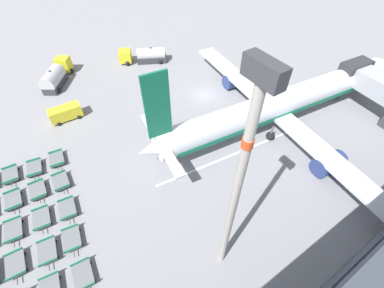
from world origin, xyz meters
TOP-DOWN VIEW (x-y plane):
  - ground_plane at (0.00, 0.00)m, footprint 500.00×500.00m
  - airplane at (11.22, 5.23)m, footprint 40.80×43.58m
  - fuel_tanker_primary at (-15.62, -3.22)m, footprint 6.29×9.11m
  - fuel_tanker_secondary at (-17.38, -19.95)m, footprint 8.41×6.91m
  - service_van at (-6.73, -21.18)m, footprint 2.42×4.63m
  - baggage_dolly_row_mid_a_col_a at (0.71, -30.10)m, footprint 3.32×1.93m
  - baggage_dolly_row_mid_a_col_b at (4.77, -30.37)m, footprint 3.31×1.90m
  - baggage_dolly_row_mid_a_col_c at (8.73, -30.90)m, footprint 3.35×1.99m
  - baggage_dolly_row_mid_a_col_d at (12.59, -31.28)m, footprint 3.32×1.92m
  - baggage_dolly_row_mid_b_col_a at (1.20, -27.42)m, footprint 3.37×2.08m
  - baggage_dolly_row_mid_b_col_b at (4.94, -27.74)m, footprint 3.31×1.89m
  - baggage_dolly_row_mid_b_col_c at (8.94, -28.15)m, footprint 3.35×2.01m
  - baggage_dolly_row_mid_b_col_d at (12.98, -28.45)m, footprint 3.36×2.02m
  - baggage_dolly_row_far_col_a at (1.22, -24.66)m, footprint 3.36×2.03m
  - baggage_dolly_row_far_col_b at (5.14, -25.14)m, footprint 3.31×1.89m
  - baggage_dolly_row_far_col_c at (9.32, -25.49)m, footprint 3.35×2.01m
  - baggage_dolly_row_far_col_d at (13.05, -26.06)m, footprint 3.37×2.06m
  - baggage_dolly_row_far_col_e at (17.08, -26.16)m, footprint 3.34×1.97m
  - apron_light_mast at (22.88, -14.35)m, footprint 2.00×0.70m
  - stand_guidance_stripe at (13.12, -4.03)m, footprint 2.96×23.50m

SIDE VIEW (x-z plane):
  - ground_plane at x=0.00m, z-range 0.00..0.00m
  - stand_guidance_stripe at x=13.12m, z-range 0.00..0.01m
  - baggage_dolly_row_mid_a_col_a at x=0.71m, z-range 0.02..0.94m
  - baggage_dolly_row_mid_a_col_b at x=4.77m, z-range 0.02..0.94m
  - baggage_dolly_row_mid_a_col_c at x=8.73m, z-range 0.02..0.94m
  - baggage_dolly_row_mid_a_col_d at x=12.59m, z-range 0.02..0.94m
  - baggage_dolly_row_mid_b_col_a at x=1.20m, z-range 0.02..0.94m
  - baggage_dolly_row_mid_b_col_b at x=4.94m, z-range 0.02..0.94m
  - baggage_dolly_row_mid_b_col_c at x=8.94m, z-range 0.02..0.94m
  - baggage_dolly_row_mid_b_col_d at x=12.98m, z-range 0.02..0.94m
  - baggage_dolly_row_far_col_a at x=1.22m, z-range 0.02..0.94m
  - baggage_dolly_row_far_col_b at x=5.14m, z-range 0.02..0.94m
  - baggage_dolly_row_far_col_c at x=9.32m, z-range 0.02..0.94m
  - baggage_dolly_row_far_col_d at x=13.05m, z-range 0.02..0.94m
  - baggage_dolly_row_far_col_e at x=17.08m, z-range 0.02..0.94m
  - service_van at x=-6.73m, z-range 0.09..2.22m
  - fuel_tanker_primary at x=-15.62m, z-range -0.24..2.75m
  - fuel_tanker_secondary at x=-17.38m, z-range -0.22..3.07m
  - airplane at x=11.22m, z-range -3.57..9.80m
  - apron_light_mast at x=22.88m, z-range 1.52..22.84m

